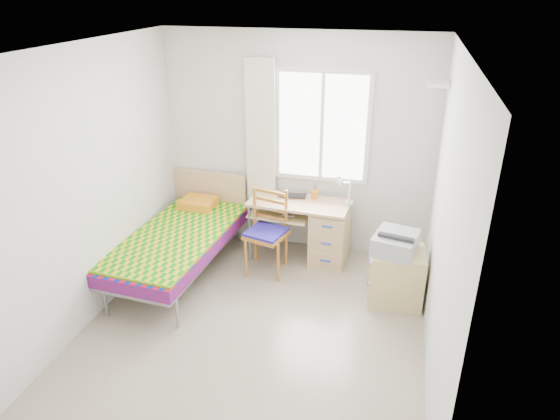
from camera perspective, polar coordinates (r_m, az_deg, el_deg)
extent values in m
plane|color=#BCAD93|center=(5.01, -2.77, -12.99)|extent=(3.50, 3.50, 0.00)
plane|color=white|center=(4.00, -3.57, 17.99)|extent=(3.50, 3.50, 0.00)
plane|color=silver|center=(5.93, 1.92, 7.39)|extent=(3.20, 0.00, 3.20)
plane|color=silver|center=(5.03, -20.82, 2.50)|extent=(0.00, 3.50, 3.50)
plane|color=silver|center=(4.19, 18.28, -1.53)|extent=(0.00, 3.50, 3.50)
cube|color=white|center=(5.79, 4.85, 9.45)|extent=(1.10, 0.04, 1.30)
cube|color=white|center=(5.78, 4.83, 9.43)|extent=(1.00, 0.02, 1.20)
cube|color=white|center=(5.77, 4.82, 9.41)|extent=(0.04, 0.02, 1.20)
cube|color=beige|center=(5.92, -2.23, 8.87)|extent=(0.35, 0.05, 1.70)
cube|color=white|center=(5.27, 17.67, 13.60)|extent=(0.20, 0.32, 0.03)
cube|color=gray|center=(5.73, -11.47, -4.16)|extent=(1.06, 2.09, 0.06)
cube|color=#B80C25|center=(5.69, -11.54, -3.44)|extent=(1.10, 2.12, 0.14)
cube|color=#BEAA0D|center=(5.64, -11.69, -2.80)|extent=(1.07, 1.99, 0.03)
cube|color=tan|center=(6.43, -7.99, 2.00)|extent=(0.98, 0.12, 0.56)
cube|color=orange|center=(6.23, -9.31, 0.81)|extent=(0.43, 0.37, 0.10)
cylinder|color=gray|center=(5.33, -19.33, -9.86)|extent=(0.04, 0.04, 0.33)
cylinder|color=gray|center=(6.42, -4.77, -2.23)|extent=(0.04, 0.04, 0.33)
cube|color=tan|center=(5.81, 2.19, 0.81)|extent=(1.20, 0.60, 0.03)
cube|color=tan|center=(5.90, 5.74, -2.80)|extent=(0.44, 0.54, 0.70)
cube|color=tan|center=(5.91, 0.14, -0.31)|extent=(0.74, 0.54, 0.02)
cylinder|color=gray|center=(5.90, -3.49, -2.73)|extent=(0.03, 0.03, 0.70)
cylinder|color=gray|center=(6.27, -2.29, -0.96)|extent=(0.03, 0.03, 0.70)
cube|color=#A76920|center=(5.62, -1.59, -2.84)|extent=(0.50, 0.50, 0.04)
cube|color=navy|center=(5.61, -1.59, -2.56)|extent=(0.48, 0.48, 0.04)
cube|color=#A76920|center=(5.66, -1.11, 0.60)|extent=(0.37, 0.12, 0.41)
cylinder|color=#A76920|center=(5.63, -3.92, -5.57)|extent=(0.03, 0.03, 0.47)
cylinder|color=#A76920|center=(5.73, 0.71, -2.13)|extent=(0.04, 0.04, 0.95)
cube|color=tan|center=(5.33, 13.12, -7.34)|extent=(0.57, 0.52, 0.59)
cube|color=tan|center=(5.27, 10.31, -5.80)|extent=(0.04, 0.44, 0.21)
cube|color=tan|center=(5.39, 10.12, -8.04)|extent=(0.04, 0.44, 0.21)
cube|color=#A6A7AE|center=(5.13, 13.06, -3.67)|extent=(0.49, 0.54, 0.19)
cube|color=black|center=(5.09, 13.16, -2.73)|extent=(0.39, 0.44, 0.02)
imported|color=black|center=(5.89, 1.34, 1.47)|extent=(0.34, 0.23, 0.03)
cylinder|color=orange|center=(5.89, 3.99, 1.82)|extent=(0.09, 0.09, 0.10)
cylinder|color=white|center=(5.78, 7.85, 0.80)|extent=(0.10, 0.10, 0.03)
cylinder|color=white|center=(5.72, 7.93, 2.10)|extent=(0.02, 0.12, 0.27)
cylinder|color=white|center=(5.60, 7.71, 3.11)|extent=(0.13, 0.24, 0.11)
cone|color=white|center=(5.51, 6.77, 3.11)|extent=(0.14, 0.15, 0.13)
imported|color=gray|center=(5.87, 0.41, -0.23)|extent=(0.16, 0.21, 0.02)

